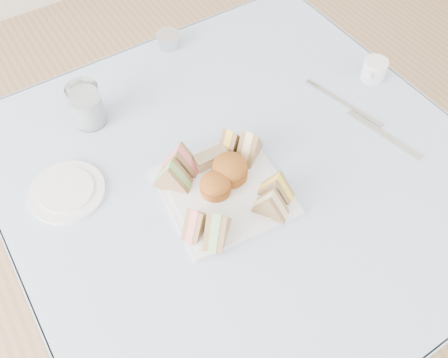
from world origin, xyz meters
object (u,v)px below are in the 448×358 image
table (240,247)px  creamer_jug (374,70)px  water_glass (87,105)px  serving_plate (224,191)px

table → creamer_jug: (0.44, 0.06, 0.40)m
table → water_glass: bearing=126.0°
water_glass → creamer_jug: 0.72m
table → creamer_jug: size_ratio=14.73×
serving_plate → table: bearing=29.6°
serving_plate → creamer_jug: 0.53m
table → serving_plate: 0.39m
water_glass → table: bearing=-54.0°
table → water_glass: (-0.23, 0.32, 0.43)m
water_glass → creamer_jug: size_ratio=1.78×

